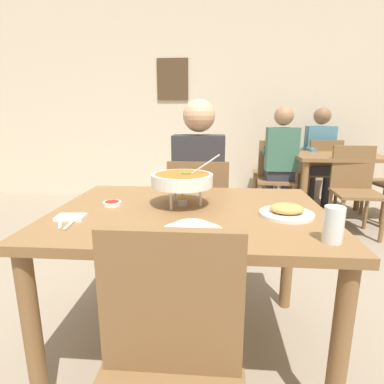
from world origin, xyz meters
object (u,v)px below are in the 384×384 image
chair_viewer_empty (166,381)px  chair_bg_corner (354,185)px  dining_table_main (190,231)px  chair_bg_middle (275,173)px  diner_main (199,180)px  chair_diner_main (199,212)px  chair_bg_window (277,168)px  patron_bg_left (320,151)px  sauce_dish (112,203)px  drink_glass (333,226)px  curry_bowl (182,180)px  appetizer_plate (287,211)px  rice_plate (192,230)px  dining_table_far (336,166)px  chair_bg_left (321,169)px  patron_bg_middle (281,155)px

chair_viewer_empty → chair_bg_corner: size_ratio=1.00×
dining_table_main → chair_bg_middle: (0.86, 2.45, -0.15)m
diner_main → chair_bg_middle: 1.88m
chair_diner_main → chair_bg_window: 2.32m
chair_viewer_empty → patron_bg_left: (1.49, 3.58, 0.24)m
sauce_dish → drink_glass: 1.00m
curry_bowl → sauce_dish: bearing=-175.4°
appetizer_plate → patron_bg_left: (1.05, 2.90, -0.04)m
dining_table_main → chair_bg_corner: (1.55, 1.84, -0.15)m
rice_plate → dining_table_far: bearing=60.6°
chair_bg_left → chair_bg_corner: same height
curry_bowl → patron_bg_left: patron_bg_left is taller
chair_bg_left → chair_bg_window: size_ratio=1.00×
rice_plate → sauce_dish: 0.56m
dining_table_main → diner_main: (0.00, 0.80, 0.09)m
dining_table_far → chair_viewer_empty: bearing=-116.5°
curry_bowl → patron_bg_middle: 2.47m
chair_viewer_empty → dining_table_far: (1.52, 3.05, 0.12)m
dining_table_main → chair_bg_middle: bearing=70.7°
diner_main → chair_bg_corner: size_ratio=1.46×
patron_bg_left → chair_bg_left: bearing=-63.7°
dining_table_far → chair_bg_middle: 0.69m
chair_diner_main → appetizer_plate: bearing=-61.8°
chair_bg_corner → chair_bg_window: bearing=119.7°
dining_table_main → chair_diner_main: bearing=90.0°
rice_plate → chair_bg_left: (1.48, 3.11, -0.27)m
chair_bg_left → patron_bg_middle: (-0.63, -0.45, 0.24)m
drink_glass → diner_main: bearing=115.0°
curry_bowl → rice_plate: size_ratio=1.39×
dining_table_main → patron_bg_left: patron_bg_left is taller
dining_table_main → dining_table_far: bearing=56.7°
dining_table_main → chair_bg_left: chair_bg_left is taller
chair_viewer_empty → dining_table_far: size_ratio=0.90×
appetizer_plate → patron_bg_middle: (0.44, 2.40, -0.04)m
chair_diner_main → diner_main: bearing=90.0°
chair_diner_main → sauce_dish: (-0.39, -0.73, 0.27)m
curry_bowl → chair_bg_middle: size_ratio=0.37×
chair_bg_window → patron_bg_middle: 0.59m
drink_glass → dining_table_far: (0.99, 2.67, -0.20)m
chair_diner_main → sauce_dish: size_ratio=10.00×
diner_main → sauce_dish: diner_main is taller
drink_glass → patron_bg_left: size_ratio=0.10×
chair_bg_window → patron_bg_left: patron_bg_left is taller
curry_bowl → dining_table_main: bearing=-57.8°
chair_bg_window → rice_plate: bearing=-105.9°
dining_table_far → appetizer_plate: bearing=-114.5°
dining_table_far → chair_bg_corner: bearing=-87.1°
patron_bg_left → chair_bg_corner: bearing=-86.8°
dining_table_main → curry_bowl: curry_bowl is taller
sauce_dish → drink_glass: size_ratio=0.69×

